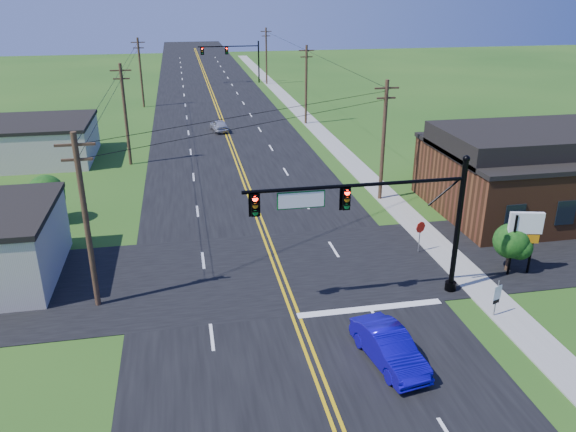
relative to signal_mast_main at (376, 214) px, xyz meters
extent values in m
plane|color=#204914|center=(-4.34, -8.00, -4.75)|extent=(260.00, 260.00, 0.00)
cube|color=black|center=(-4.34, 42.00, -4.73)|extent=(16.00, 220.00, 0.04)
cube|color=black|center=(-4.34, 4.00, -4.73)|extent=(70.00, 10.00, 0.04)
cube|color=gray|center=(6.16, 32.00, -4.71)|extent=(2.00, 160.00, 0.08)
cylinder|color=black|center=(4.46, 0.00, -1.15)|extent=(0.28, 0.28, 7.20)
cylinder|color=black|center=(4.46, 0.00, -4.50)|extent=(0.60, 0.60, 0.50)
sphere|color=black|center=(4.46, 0.00, 2.55)|extent=(0.36, 0.36, 0.36)
cylinder|color=black|center=(-1.04, 0.00, 1.55)|extent=(11.00, 0.18, 0.18)
cube|color=#045517|center=(-3.74, 0.00, 1.00)|extent=(2.30, 0.06, 0.85)
cylinder|color=black|center=(4.46, 72.00, -1.15)|extent=(0.28, 0.28, 7.20)
cylinder|color=black|center=(4.46, 72.00, -4.50)|extent=(0.60, 0.60, 0.50)
sphere|color=black|center=(4.46, 72.00, 2.55)|extent=(0.36, 0.36, 0.36)
cylinder|color=black|center=(-0.54, 72.00, 1.25)|extent=(10.00, 0.18, 0.18)
cube|color=#045517|center=(-3.74, 72.00, 0.70)|extent=(2.30, 0.06, 0.85)
cube|color=#5A3119|center=(15.66, 10.00, -2.55)|extent=(14.00, 11.00, 4.40)
cube|color=black|center=(15.66, 10.00, -0.20)|extent=(14.20, 11.20, 0.30)
cube|color=#C0B4A4|center=(-23.34, 30.00, -3.05)|extent=(12.00, 9.00, 3.40)
cube|color=black|center=(-23.34, 30.00, -1.20)|extent=(12.20, 9.20, 0.30)
cylinder|color=#342717|center=(-13.84, 2.00, -0.25)|extent=(0.28, 0.28, 9.00)
cube|color=#342717|center=(-13.84, 2.00, 3.65)|extent=(1.80, 0.12, 0.12)
cube|color=#342717|center=(-13.84, 2.00, 2.95)|extent=(1.40, 0.12, 0.12)
cylinder|color=#342717|center=(-13.84, 27.00, -0.25)|extent=(0.28, 0.28, 9.00)
cube|color=#342717|center=(-13.84, 27.00, 3.65)|extent=(1.80, 0.12, 0.12)
cube|color=#342717|center=(-13.84, 27.00, 2.95)|extent=(1.40, 0.12, 0.12)
cylinder|color=#342717|center=(-13.84, 54.00, -0.25)|extent=(0.28, 0.28, 9.00)
cube|color=#342717|center=(-13.84, 54.00, 3.65)|extent=(1.80, 0.12, 0.12)
cube|color=#342717|center=(-13.84, 54.00, 2.95)|extent=(1.40, 0.12, 0.12)
cylinder|color=#342717|center=(5.46, 14.00, -0.25)|extent=(0.28, 0.28, 9.00)
cube|color=#342717|center=(5.46, 14.00, 3.65)|extent=(1.80, 0.12, 0.12)
cube|color=#342717|center=(5.46, 14.00, 2.95)|extent=(1.40, 0.12, 0.12)
cylinder|color=#342717|center=(5.46, 40.00, -0.25)|extent=(0.28, 0.28, 9.00)
cube|color=#342717|center=(5.46, 40.00, 3.65)|extent=(1.80, 0.12, 0.12)
cube|color=#342717|center=(5.46, 40.00, 2.95)|extent=(1.40, 0.12, 0.12)
cylinder|color=#342717|center=(5.46, 70.00, -0.25)|extent=(0.28, 0.28, 9.00)
cube|color=#342717|center=(5.46, 70.00, 3.65)|extent=(1.80, 0.12, 0.12)
cube|color=#342717|center=(5.46, 70.00, 2.95)|extent=(1.40, 0.12, 0.12)
cylinder|color=#342717|center=(11.66, 18.00, -3.83)|extent=(0.24, 0.24, 1.85)
sphere|color=#0D390E|center=(11.66, 18.00, -2.15)|extent=(3.00, 3.00, 3.00)
cylinder|color=#342717|center=(8.66, 1.50, -4.09)|extent=(0.24, 0.24, 1.32)
sphere|color=#0D390E|center=(8.66, 1.50, -2.89)|extent=(2.00, 2.00, 2.00)
cylinder|color=#342717|center=(-18.34, 14.00, -3.98)|extent=(0.24, 0.24, 1.54)
sphere|color=#0D390E|center=(-18.34, 14.00, -2.58)|extent=(2.40, 2.40, 2.40)
imported|color=#1207AB|center=(-0.99, -5.30, -4.00)|extent=(2.33, 4.74, 1.49)
imported|color=#B8B7BC|center=(-4.89, 38.16, -4.10)|extent=(2.11, 3.99, 1.29)
cylinder|color=slate|center=(5.40, -2.80, -3.75)|extent=(0.08, 0.08, 2.00)
cube|color=white|center=(5.40, -2.83, -3.16)|extent=(0.48, 0.18, 0.27)
cube|color=white|center=(5.40, -2.83, -3.52)|extent=(0.48, 0.18, 0.50)
cube|color=black|center=(5.40, -2.83, -3.89)|extent=(0.40, 0.16, 0.20)
cylinder|color=slate|center=(4.63, 4.67, -3.79)|extent=(0.08, 0.08, 1.91)
cylinder|color=red|center=(4.63, 4.65, -3.06)|extent=(0.69, 0.30, 0.73)
cylinder|color=black|center=(8.43, 1.00, -2.93)|extent=(0.17, 0.17, 3.64)
cylinder|color=black|center=(9.64, 1.00, -2.93)|extent=(0.17, 0.17, 3.64)
cube|color=silver|center=(9.03, 1.00, -1.61)|extent=(1.83, 0.66, 1.21)
cube|color=#CC720C|center=(9.03, 1.00, -2.52)|extent=(1.63, 0.59, 0.51)
camera|label=1|loc=(-9.01, -24.14, 10.27)|focal=35.00mm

